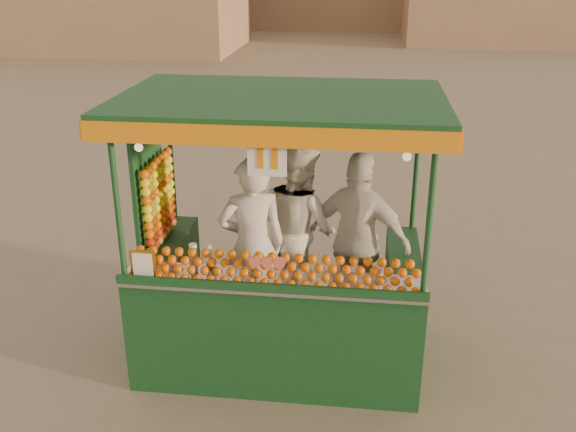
# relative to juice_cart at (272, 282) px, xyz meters

# --- Properties ---
(ground) EXTENTS (90.00, 90.00, 0.00)m
(ground) POSITION_rel_juice_cart_xyz_m (-0.27, -0.00, -0.78)
(ground) COLOR #6F644F
(ground) RESTS_ON ground
(juice_cart) EXTENTS (2.63, 1.70, 2.39)m
(juice_cart) POSITION_rel_juice_cart_xyz_m (0.00, 0.00, 0.00)
(juice_cart) COLOR #0E361E
(juice_cart) RESTS_ON ground
(vendor_left) EXTENTS (0.68, 0.55, 1.61)m
(vendor_left) POSITION_rel_juice_cart_xyz_m (-0.18, 0.08, 0.30)
(vendor_left) COLOR beige
(vendor_left) RESTS_ON ground
(vendor_middle) EXTENTS (0.99, 1.01, 1.64)m
(vendor_middle) POSITION_rel_juice_cart_xyz_m (0.18, 0.49, 0.32)
(vendor_middle) COLOR white
(vendor_middle) RESTS_ON ground
(vendor_right) EXTENTS (1.02, 0.67, 1.61)m
(vendor_right) POSITION_rel_juice_cart_xyz_m (0.73, 0.31, 0.30)
(vendor_right) COLOR silver
(vendor_right) RESTS_ON ground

